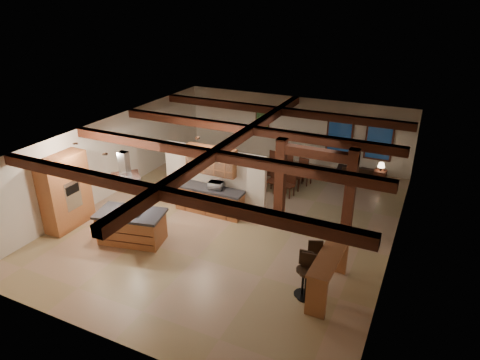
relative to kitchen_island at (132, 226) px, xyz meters
The scene contains 23 objects.
ground 3.39m from the kitchen_island, 48.41° to the left, with size 12.00×12.00×0.00m, color tan.
room_walls 3.59m from the kitchen_island, 48.41° to the left, with size 12.00×12.00×12.00m.
ceiling_beams 4.04m from the kitchen_island, 48.41° to the left, with size 10.00×12.00×0.28m.
timber_posts 5.74m from the kitchen_island, 32.47° to the left, with size 2.50×0.30×2.90m.
partition_wall 3.30m from the kitchen_island, 67.84° to the left, with size 3.80×0.18×2.20m, color silver.
pantry_cabinet 2.54m from the kitchen_island, behind, with size 0.67×1.60×2.40m.
back_counter 2.89m from the kitchen_island, 64.92° to the left, with size 2.50×0.66×0.94m.
upper_display_cabinet 3.35m from the kitchen_island, 66.51° to the left, with size 1.80×0.36×0.95m.
range_hood 1.28m from the kitchen_island, 90.00° to the left, with size 1.10×1.10×1.40m.
back_windows 9.87m from the kitchen_island, 59.23° to the left, with size 2.70×0.07×1.70m.
framed_art 8.56m from the kitchen_island, 85.10° to the left, with size 0.65×0.05×0.85m.
recessed_cans 2.46m from the kitchen_island, 118.38° to the left, with size 3.16×2.46×0.03m.
kitchen_island is the anchor object (origin of this frame).
dining_table 6.36m from the kitchen_island, 64.82° to the left, with size 1.62×0.90×0.57m, color #38180E.
sofa 9.47m from the kitchen_island, 55.63° to the left, with size 1.88×0.73×0.55m, color black.
microwave 3.06m from the kitchen_island, 60.34° to the left, with size 0.47×0.32×0.26m, color #B9B9BE.
bar_counter 6.01m from the kitchen_island, ahead, with size 0.59×2.18×1.14m.
side_table 9.75m from the kitchen_island, 51.00° to the left, with size 0.45×0.45×0.56m, color #361B0D.
table_lamp 9.75m from the kitchen_island, 51.00° to the left, with size 0.28×0.28×0.32m.
bar_stool_a 5.47m from the kitchen_island, ahead, with size 0.42×0.42×1.20m.
bar_stool_b 5.57m from the kitchen_island, ahead, with size 0.42×0.43×1.20m.
bar_stool_c 5.62m from the kitchen_island, ahead, with size 0.47×0.48×1.26m.
dining_chairs 6.35m from the kitchen_island, 64.82° to the left, with size 2.05×2.05×1.15m.
Camera 1 is at (5.56, -11.22, 7.07)m, focal length 32.00 mm.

